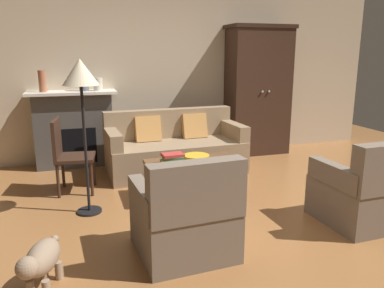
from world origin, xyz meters
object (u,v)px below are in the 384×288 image
Objects in this scene: fruit_bowl at (196,158)px; mantel_vase_terracotta at (42,81)px; couch at (175,149)px; mantel_vase_cream at (98,84)px; armchair_near_left at (186,219)px; armchair_near_right at (365,193)px; floor_lamp at (81,81)px; side_chair_wooden at (67,151)px; dog at (41,260)px; armoire at (258,91)px; mantel_vase_slate at (84,81)px; fireplace at (74,128)px; book_stack at (172,159)px; coffee_table at (194,166)px.

mantel_vase_terracotta is at bearing 135.51° from fruit_bowl.
couch is 1.49m from mantel_vase_cream.
mantel_vase_cream is at bearing 98.79° from armchair_near_left.
armchair_near_right reaches higher than couch.
floor_lamp reaches higher than armchair_near_left.
armchair_near_right is at bearing -32.75° from side_chair_wooden.
dog is (-1.62, -1.48, -0.21)m from fruit_bowl.
armchair_near_left is 0.98× the size of side_chair_wooden.
fruit_bowl is at bearing -134.36° from armoire.
mantel_vase_slate reaches higher than couch.
fireplace is 2.99m from armoire.
mantel_vase_terracotta is 0.55× the size of dog.
mantel_vase_slate reaches higher than book_stack.
floor_lamp is at bearing -86.86° from fireplace.
mantel_vase_cream is (0.38, -0.02, 0.64)m from fireplace.
floor_lamp is 1.80m from dog.
mantel_vase_slate is 0.54× the size of dog.
armoire reaches higher than coffee_table.
floor_lamp is at bearing -75.34° from mantel_vase_terracotta.
book_stack is (-0.29, -0.02, 0.02)m from fruit_bowl.
book_stack is 1.32m from floor_lamp.
mantel_vase_terracotta is 4.35m from armchair_near_right.
fireplace is 2.19m from fruit_bowl.
book_stack is at bearing -175.46° from fruit_bowl.
fruit_bowl is 0.19× the size of floor_lamp.
mantel_vase_terracotta is 0.34× the size of side_chair_wooden.
mantel_vase_slate is at bearing 116.91° from book_stack.
fruit_bowl is (-0.01, -1.01, 0.14)m from couch.
armchair_near_right is at bearing -42.36° from fruit_bowl.
mantel_vase_slate is at bearing 87.58° from floor_lamp.
fireplace is 0.78× the size of floor_lamp.
armoire is 3.34m from mantel_vase_terracotta.
mantel_vase_slate is (-0.87, 1.72, 0.79)m from book_stack.
armchair_near_right reaches higher than book_stack.
couch is 2.22× the size of armchair_near_left.
fireplace is 1.43× the size of armchair_near_right.
coffee_table is at bearing 138.97° from armchair_near_right.
armoire is 3.67m from armchair_near_left.
mantel_vase_terracotta is 3.34m from dog.
side_chair_wooden is (-3.04, -1.07, -0.54)m from armoire.
floor_lamp is at bearing -173.38° from fruit_bowl.
couch is 2.09m from mantel_vase_terracotta.
book_stack is at bearing 80.32° from armchair_near_left.
fruit_bowl is 2.21m from dog.
mantel_vase_slate is (-1.17, 0.69, 0.95)m from couch.
armchair_near_left is at bearing -178.51° from armchair_near_right.
armchair_near_right is (2.70, -2.95, -0.25)m from fireplace.
mantel_vase_slate is 0.33× the size of side_chair_wooden.
armoire reaches higher than fruit_bowl.
floor_lamp is (-0.74, 1.13, 1.07)m from armchair_near_left.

